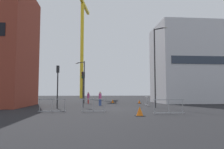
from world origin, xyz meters
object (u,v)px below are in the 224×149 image
Objects in this scene: pedestrian_waiting at (100,97)px; traffic_cone_by_barrier at (140,111)px; traffic_cone_on_verge at (113,101)px; construction_crane at (82,35)px; traffic_light_corner at (58,80)px; streetlamp_short at (83,78)px; streetlamp_tall at (156,62)px; traffic_light_near at (83,83)px; pedestrian_walking at (88,97)px; traffic_cone_orange at (139,102)px.

traffic_cone_by_barrier is at bearing -78.80° from pedestrian_waiting.
traffic_cone_by_barrier is at bearing -89.25° from traffic_cone_on_verge.
traffic_cone_on_verge is at bearing 71.44° from pedestrian_waiting.
pedestrian_waiting is (3.86, -31.92, -15.95)m from construction_crane.
streetlamp_short is at bearing 79.46° from traffic_light_corner.
traffic_light_near is at bearing 172.17° from streetlamp_tall.
traffic_cone_by_barrier is (4.69, -18.13, -3.47)m from streetlamp_short.
pedestrian_walking is (0.41, 7.54, -1.61)m from traffic_light_near.
traffic_light_corner reaches higher than traffic_cone_orange.
construction_crane is 16.05× the size of pedestrian_waiting.
pedestrian_walking is at bearing 86.91° from traffic_light_near.
traffic_cone_on_verge is at bearing -3.19° from streetlamp_short.
traffic_cone_orange is (7.62, 7.18, -2.31)m from traffic_light_near.
traffic_light_corner is at bearing -107.83° from pedestrian_walking.
construction_crane is 37.78m from traffic_light_near.
streetlamp_short reaches higher than pedestrian_waiting.
streetlamp_tall is 11.93m from pedestrian_walking.
pedestrian_waiting is at bearing 101.20° from traffic_cone_by_barrier.
traffic_light_corner is 7.96× the size of traffic_cone_orange.
traffic_light_corner reaches higher than pedestrian_walking.
traffic_light_near is at bearing -87.25° from streetlamp_short.
traffic_light_near is (1.94, -34.89, -14.37)m from construction_crane.
streetlamp_short is at bearing 114.72° from pedestrian_walking.
pedestrian_waiting reaches higher than pedestrian_walking.
traffic_cone_orange is (-0.08, 8.24, -4.60)m from streetlamp_tall.
streetlamp_tall is 8.11m from traffic_light_near.
streetlamp_tall reaches higher than pedestrian_waiting.
pedestrian_walking is at bearing 177.14° from traffic_cone_orange.
traffic_cone_by_barrier is 1.18× the size of traffic_cone_on_verge.
construction_crane reaches higher than streetlamp_tall.
pedestrian_waiting is (4.38, 4.33, -1.87)m from traffic_light_corner.
traffic_cone_by_barrier is (6.69, -7.36, -2.54)m from traffic_light_corner.
traffic_cone_orange is at bearing 40.28° from traffic_light_corner.
traffic_cone_orange is at bearing -28.65° from traffic_cone_on_verge.
construction_crane reaches higher than traffic_light_near.
traffic_light_near is at bearing -113.61° from traffic_cone_on_verge.
pedestrian_waiting is at bearing 57.03° from traffic_light_near.
construction_crane reaches higher than traffic_light_corner.
construction_crane is 33.72m from traffic_cone_orange.
construction_crane is 47.08m from traffic_cone_by_barrier.
traffic_light_near is (0.45, -9.41, -1.22)m from streetlamp_short.
traffic_cone_on_verge is (-0.23, 17.88, -0.05)m from traffic_cone_by_barrier.
construction_crane is 28.71m from streetlamp_short.
traffic_cone_by_barrier is (-3.47, -7.66, -4.54)m from streetlamp_tall.
streetlamp_short reaches higher than pedestrian_walking.
streetlamp_short is at bearing 104.50° from traffic_cone_by_barrier.
streetlamp_short is 9.49m from traffic_light_near.
construction_crane is 31.23m from traffic_cone_on_verge.
traffic_light_near reaches higher than traffic_cone_by_barrier.
streetlamp_short is 10.99m from traffic_light_corner.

